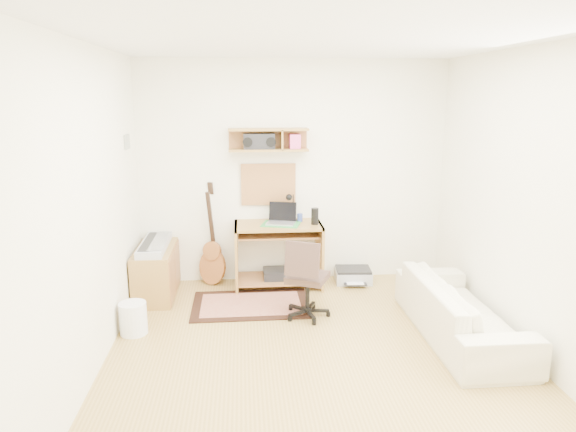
{
  "coord_description": "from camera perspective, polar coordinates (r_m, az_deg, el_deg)",
  "views": [
    {
      "loc": [
        -0.6,
        -4.08,
        2.2
      ],
      "look_at": [
        -0.15,
        1.05,
        1.0
      ],
      "focal_mm": 32.65,
      "sensor_mm": 36.0,
      "label": 1
    }
  ],
  "objects": [
    {
      "name": "printer",
      "position": [
        6.37,
        7.11,
        -6.39
      ],
      "size": [
        0.45,
        0.36,
        0.16
      ],
      "primitive_type": "cube",
      "rotation": [
        0.0,
        0.0,
        -0.08
      ],
      "color": "#A5A8AA",
      "rests_on": "floor"
    },
    {
      "name": "speaker",
      "position": [
        5.97,
        2.94,
        -0.03
      ],
      "size": [
        0.08,
        0.08,
        0.19
      ],
      "primitive_type": "cylinder",
      "color": "black",
      "rests_on": "desk"
    },
    {
      "name": "boombox",
      "position": [
        5.98,
        -3.17,
        8.1
      ],
      "size": [
        0.35,
        0.16,
        0.18
      ],
      "primitive_type": "cube",
      "color": "black",
      "rests_on": "wall_shelf"
    },
    {
      "name": "rug",
      "position": [
        5.69,
        -4.06,
        -9.58
      ],
      "size": [
        1.24,
        0.83,
        0.02
      ],
      "primitive_type": "cube",
      "rotation": [
        0.0,
        0.0,
        0.0
      ],
      "color": "tan",
      "rests_on": "floor"
    },
    {
      "name": "task_chair",
      "position": [
        5.26,
        2.14,
        -6.69
      ],
      "size": [
        0.57,
        0.57,
        0.83
      ],
      "primitive_type": null,
      "rotation": [
        0.0,
        0.0,
        -0.43
      ],
      "color": "#3B2923",
      "rests_on": "floor"
    },
    {
      "name": "desk_lamp",
      "position": [
        6.11,
        0.57,
        0.96
      ],
      "size": [
        0.11,
        0.11,
        0.33
      ],
      "primitive_type": null,
      "color": "black",
      "rests_on": "desk"
    },
    {
      "name": "desk",
      "position": [
        6.1,
        -1.05,
        -4.29
      ],
      "size": [
        1.0,
        0.55,
        0.75
      ],
      "primitive_type": null,
      "color": "#A4793A",
      "rests_on": "floor"
    },
    {
      "name": "right_wall",
      "position": [
        4.82,
        25.01,
        1.11
      ],
      "size": [
        0.01,
        4.0,
        2.6
      ],
      "primitive_type": "cube",
      "color": "white",
      "rests_on": "ground"
    },
    {
      "name": "sofa",
      "position": [
        5.13,
        18.32,
        -8.75
      ],
      "size": [
        0.52,
        1.79,
        0.7
      ],
      "primitive_type": "imported",
      "rotation": [
        0.0,
        0.0,
        1.57
      ],
      "color": "beige",
      "rests_on": "floor"
    },
    {
      "name": "guitar",
      "position": [
        6.16,
        -8.34,
        -2.01
      ],
      "size": [
        0.38,
        0.32,
        1.21
      ],
      "primitive_type": null,
      "rotation": [
        0.0,
        0.0,
        -0.42
      ],
      "color": "#AE6935",
      "rests_on": "floor"
    },
    {
      "name": "back_wall",
      "position": [
        6.18,
        0.61,
        4.74
      ],
      "size": [
        3.6,
        0.01,
        2.6
      ],
      "primitive_type": "cube",
      "color": "white",
      "rests_on": "ground"
    },
    {
      "name": "ceiling",
      "position": [
        4.15,
        3.53,
        18.68
      ],
      "size": [
        3.6,
        4.0,
        0.01
      ],
      "primitive_type": "cube",
      "color": "white",
      "rests_on": "ground"
    },
    {
      "name": "pencil_cup",
      "position": [
        6.11,
        1.3,
        -0.18
      ],
      "size": [
        0.06,
        0.06,
        0.09
      ],
      "primitive_type": "cylinder",
      "color": "#34479D",
      "rests_on": "desk"
    },
    {
      "name": "waste_basket",
      "position": [
        5.2,
        -16.51,
        -10.63
      ],
      "size": [
        0.34,
        0.34,
        0.31
      ],
      "primitive_type": "cylinder",
      "rotation": [
        0.0,
        0.0,
        0.42
      ],
      "color": "white",
      "rests_on": "floor"
    },
    {
      "name": "floor",
      "position": [
        4.68,
        3.06,
        -15.03
      ],
      "size": [
        3.6,
        4.0,
        0.01
      ],
      "primitive_type": "cube",
      "color": "#AF8C48",
      "rests_on": "ground"
    },
    {
      "name": "cork_board",
      "position": [
        6.16,
        -2.15,
        3.47
      ],
      "size": [
        0.64,
        0.03,
        0.49
      ],
      "primitive_type": "cube",
      "color": "tan",
      "rests_on": "back_wall"
    },
    {
      "name": "cabinet",
      "position": [
        6.03,
        -14.16,
        -5.91
      ],
      "size": [
        0.4,
        0.9,
        0.55
      ],
      "primitive_type": "cube",
      "color": "#A4793A",
      "rests_on": "floor"
    },
    {
      "name": "wall_photo",
      "position": [
        5.73,
        -17.13,
        7.73
      ],
      "size": [
        0.02,
        0.2,
        0.15
      ],
      "primitive_type": "cube",
      "color": "#4C8CBF",
      "rests_on": "left_wall"
    },
    {
      "name": "music_keyboard",
      "position": [
        5.94,
        -14.33,
        -3.06
      ],
      "size": [
        0.27,
        0.86,
        0.08
      ],
      "primitive_type": "cube",
      "color": "#B2B5BA",
      "rests_on": "cabinet"
    },
    {
      "name": "laptop",
      "position": [
        5.95,
        -0.78,
        0.22
      ],
      "size": [
        0.39,
        0.39,
        0.24
      ],
      "primitive_type": null,
      "rotation": [
        0.0,
        0.0,
        -0.27
      ],
      "color": "silver",
      "rests_on": "desk"
    },
    {
      "name": "wall_shelf",
      "position": [
        5.99,
        -2.15,
        8.31
      ],
      "size": [
        0.9,
        0.25,
        0.26
      ],
      "primitive_type": "cube",
      "color": "#A4793A",
      "rests_on": "back_wall"
    },
    {
      "name": "left_wall",
      "position": [
        4.35,
        -20.96,
        0.28
      ],
      "size": [
        0.01,
        4.0,
        2.6
      ],
      "primitive_type": "cube",
      "color": "white",
      "rests_on": "ground"
    }
  ]
}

